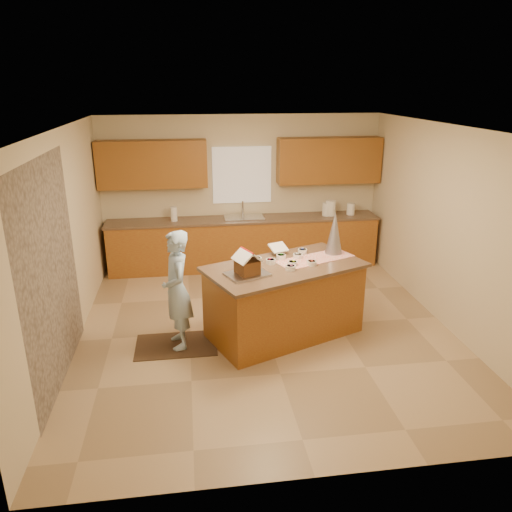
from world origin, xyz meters
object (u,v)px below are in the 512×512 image
object	(u,v)px
island_base	(284,302)
gingerbread_house	(247,265)
boy	(177,290)
tinsel_tree	(334,233)

from	to	relation	value
island_base	gingerbread_house	bearing A→B (deg)	-174.81
island_base	boy	world-z (taller)	boy
tinsel_tree	gingerbread_house	xyz separation A→B (m)	(-1.28, -0.65, -0.16)
gingerbread_house	boy	bearing A→B (deg)	169.92
boy	gingerbread_house	bearing A→B (deg)	69.68
tinsel_tree	gingerbread_house	bearing A→B (deg)	-153.19
tinsel_tree	boy	distance (m)	2.26
tinsel_tree	boy	size ratio (longest dim) A/B	0.39
gingerbread_house	tinsel_tree	bearing A→B (deg)	26.81
island_base	gingerbread_house	world-z (taller)	gingerbread_house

